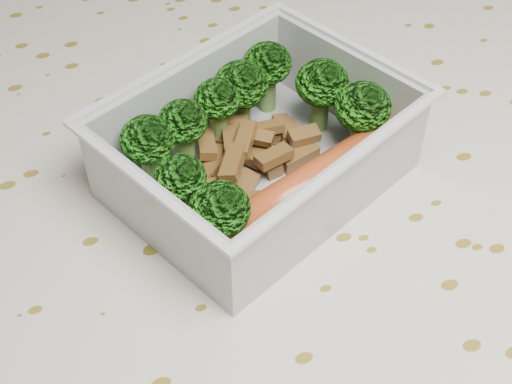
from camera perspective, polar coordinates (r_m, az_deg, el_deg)
name	(u,v)px	position (r m, az deg, el deg)	size (l,w,h in m)	color
dining_table	(249,308)	(0.47, -0.56, -9.29)	(1.40, 0.90, 0.75)	brown
tablecloth	(248,260)	(0.43, -0.61, -5.44)	(1.46, 0.96, 0.19)	beige
lunch_container	(258,156)	(0.40, 0.20, 2.88)	(0.20, 0.18, 0.06)	silver
broccoli_florets	(248,119)	(0.40, -0.66, 5.83)	(0.15, 0.13, 0.05)	#608C3F
meat_pile	(249,154)	(0.41, -0.59, 3.03)	(0.09, 0.07, 0.03)	brown
sausage	(309,183)	(0.39, 4.30, 0.72)	(0.14, 0.06, 0.02)	#B6461D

